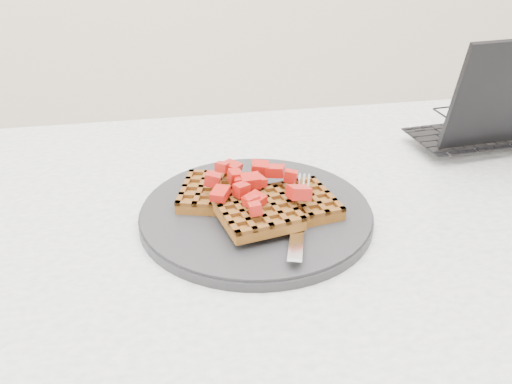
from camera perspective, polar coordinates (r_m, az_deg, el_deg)
The scene contains 6 objects.
table at distance 0.79m, azimuth 5.35°, elevation -10.33°, with size 1.20×0.80×0.75m.
plate at distance 0.73m, azimuth -0.00°, elevation -2.20°, with size 0.30×0.30×0.02m, color black.
waffles at distance 0.72m, azimuth 0.07°, elevation -1.03°, with size 0.21×0.18×0.03m.
strawberry_pile at distance 0.71m, azimuth -0.00°, elevation 0.99°, with size 0.15×0.15×0.02m, color #8E0200, non-canonical shape.
fork at distance 0.69m, azimuth 4.31°, elevation -2.45°, with size 0.02×0.18×0.02m, color silver, non-canonical shape.
laptop at distance 1.02m, azimuth 22.39°, elevation 6.65°, with size 0.30×0.23×0.19m.
Camera 1 is at (-0.18, -0.58, 1.14)m, focal length 40.00 mm.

